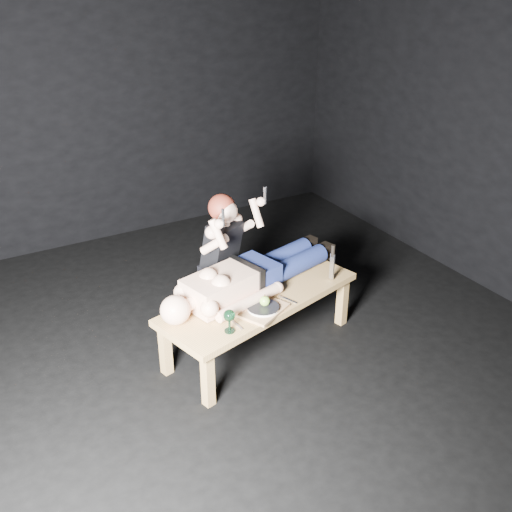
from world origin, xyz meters
name	(u,v)px	position (x,y,z in m)	size (l,w,h in m)	color
ground	(225,360)	(0.00, 0.00, 0.00)	(5.00, 5.00, 0.00)	black
back_wall	(100,91)	(0.00, 2.50, 1.50)	(5.00, 5.00, 0.00)	black
table	(259,321)	(0.30, 0.02, 0.23)	(1.54, 0.58, 0.45)	tan
lying_man	(252,271)	(0.32, 0.16, 0.58)	(1.53, 0.47, 0.26)	beige
kneeling_woman	(215,257)	(0.19, 0.51, 0.57)	(0.61, 0.68, 1.14)	black
serving_tray	(263,310)	(0.22, -0.18, 0.46)	(0.33, 0.24, 0.02)	tan
plate	(263,308)	(0.22, -0.18, 0.48)	(0.22, 0.22, 0.02)	white
apple	(265,301)	(0.23, -0.17, 0.52)	(0.07, 0.07, 0.07)	#69AA2A
goblet	(229,321)	(-0.10, -0.28, 0.53)	(0.08, 0.08, 0.16)	black
fork_flat	(236,324)	(-0.02, -0.22, 0.45)	(0.01, 0.16, 0.01)	#B2B2B7
knife_flat	(288,300)	(0.45, -0.13, 0.45)	(0.01, 0.16, 0.01)	#B2B2B7
spoon_flat	(270,301)	(0.32, -0.09, 0.45)	(0.01, 0.16, 0.01)	#B2B2B7
carving_knife	(332,263)	(0.89, -0.05, 0.60)	(0.04, 0.04, 0.30)	#B2B2B7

